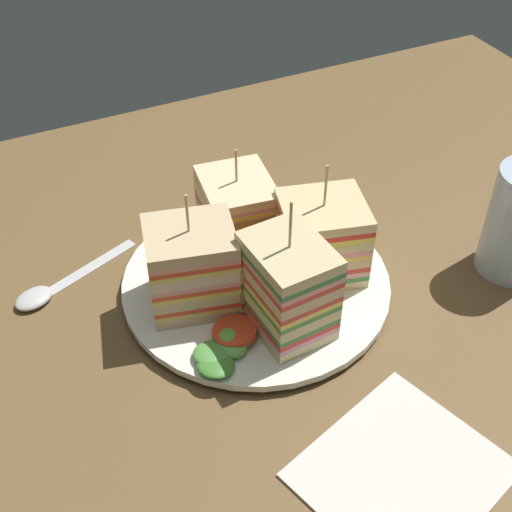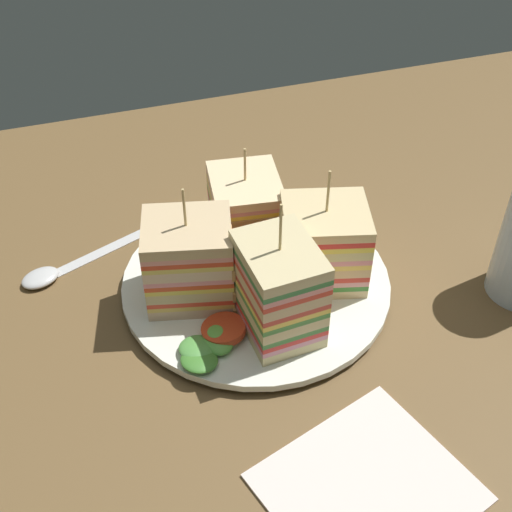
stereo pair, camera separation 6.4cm
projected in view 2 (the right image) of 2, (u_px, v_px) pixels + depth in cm
name	position (u px, v px, depth cm)	size (l,w,h in cm)	color
ground_plane	(256.00, 295.00, 67.78)	(113.63, 76.14, 1.80)	brown
plate	(256.00, 283.00, 66.65)	(25.84, 25.84, 1.33)	white
sandwich_wedge_0	(190.00, 263.00, 61.86)	(9.21, 8.29, 12.13)	beige
sandwich_wedge_1	(275.00, 290.00, 58.69)	(6.63, 8.31, 13.71)	beige
sandwich_wedge_2	(323.00, 244.00, 64.24)	(9.41, 8.80, 12.11)	beige
sandwich_wedge_3	(246.00, 210.00, 68.56)	(7.67, 8.69, 10.76)	beige
chip_pile	(269.00, 266.00, 66.77)	(6.23, 6.42, 1.26)	#EBC978
salad_garnish	(211.00, 343.00, 59.48)	(7.11, 6.72, 1.49)	#5AAB41
spoon	(55.00, 272.00, 68.45)	(13.63, 6.92, 1.00)	silver
napkin	(368.00, 487.00, 51.13)	(14.30, 12.68, 0.50)	silver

